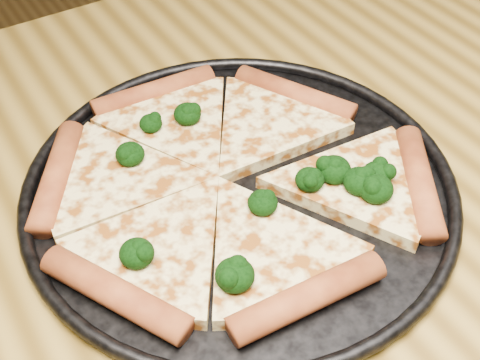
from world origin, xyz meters
TOP-DOWN VIEW (x-y plane):
  - dining_table at (0.00, 0.00)m, footprint 1.20×0.90m
  - pizza_pan at (0.02, 0.05)m, footprint 0.40×0.40m
  - pizza at (0.01, 0.06)m, footprint 0.37×0.33m
  - broccoli_florets at (0.03, 0.02)m, footprint 0.25×0.23m

SIDE VIEW (x-z plane):
  - dining_table at x=0.00m, z-range 0.28..1.03m
  - pizza_pan at x=0.02m, z-range 0.75..0.77m
  - pizza at x=0.01m, z-range 0.75..0.78m
  - broccoli_florets at x=0.03m, z-range 0.77..0.79m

